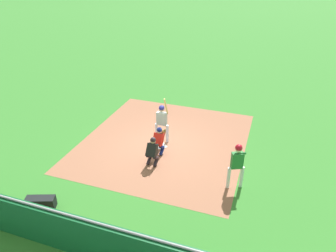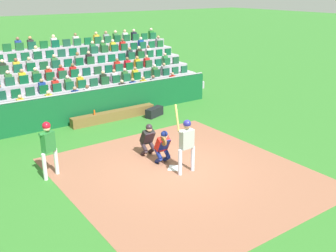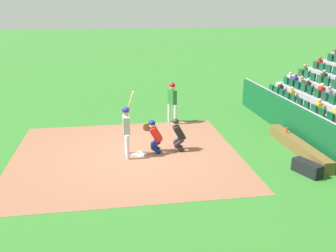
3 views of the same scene
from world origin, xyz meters
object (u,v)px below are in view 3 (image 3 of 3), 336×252
(water_bottle_on_bench, at_px, (286,130))
(dugout_bench, at_px, (298,147))
(home_plate_marker, at_px, (140,154))
(batter_at_plate, at_px, (126,125))
(catcher_crouching, at_px, (154,134))
(home_plate_umpire, at_px, (178,133))
(on_deck_batter, at_px, (172,98))
(equipment_duffel_bag, at_px, (307,168))

(water_bottle_on_bench, bearing_deg, dugout_bench, -178.31)
(home_plate_marker, xyz_separation_m, batter_at_plate, (-0.12, 0.46, 1.15))
(dugout_bench, height_order, water_bottle_on_bench, water_bottle_on_bench)
(catcher_crouching, height_order, dugout_bench, catcher_crouching)
(home_plate_umpire, distance_m, water_bottle_on_bench, 4.33)
(home_plate_marker, height_order, home_plate_umpire, home_plate_umpire)
(batter_at_plate, distance_m, on_deck_batter, 4.39)
(home_plate_marker, relative_size, home_plate_umpire, 0.35)
(batter_at_plate, relative_size, catcher_crouching, 1.86)
(home_plate_umpire, bearing_deg, catcher_crouching, 92.72)
(on_deck_batter, bearing_deg, catcher_crouching, 160.24)
(on_deck_batter, bearing_deg, batter_at_plate, 148.77)
(batter_at_plate, height_order, dugout_bench, batter_at_plate)
(catcher_crouching, xyz_separation_m, water_bottle_on_bench, (0.13, -5.21, -0.15))
(equipment_duffel_bag, bearing_deg, home_plate_marker, 43.29)
(batter_at_plate, bearing_deg, equipment_duffel_bag, -113.44)
(water_bottle_on_bench, relative_size, on_deck_batter, 0.12)
(on_deck_batter, bearing_deg, home_plate_umpire, 173.81)
(dugout_bench, bearing_deg, home_plate_marker, 82.83)
(home_plate_marker, xyz_separation_m, on_deck_batter, (3.64, -1.82, 1.15))
(batter_at_plate, bearing_deg, home_plate_umpire, -81.82)
(home_plate_marker, height_order, on_deck_batter, on_deck_batter)
(catcher_crouching, bearing_deg, home_plate_marker, 101.75)
(equipment_duffel_bag, bearing_deg, home_plate_umpire, 33.52)
(batter_at_plate, distance_m, dugout_bench, 6.35)
(dugout_bench, height_order, equipment_duffel_bag, dugout_bench)
(water_bottle_on_bench, bearing_deg, batter_at_plate, 93.34)
(catcher_crouching, xyz_separation_m, on_deck_batter, (3.53, -1.27, 0.46))
(batter_at_plate, height_order, water_bottle_on_bench, batter_at_plate)
(water_bottle_on_bench, bearing_deg, home_plate_umpire, 91.19)
(home_plate_marker, distance_m, dugout_bench, 5.84)
(home_plate_marker, relative_size, dugout_bench, 0.11)
(home_plate_marker, relative_size, on_deck_batter, 0.23)
(water_bottle_on_bench, distance_m, equipment_duffel_bag, 2.88)
(equipment_duffel_bag, relative_size, on_deck_batter, 0.53)
(home_plate_marker, height_order, equipment_duffel_bag, equipment_duffel_bag)
(dugout_bench, xyz_separation_m, on_deck_batter, (4.37, 3.97, 0.95))
(home_plate_umpire, bearing_deg, water_bottle_on_bench, -88.81)
(catcher_crouching, bearing_deg, batter_at_plate, 102.87)
(catcher_crouching, distance_m, equipment_duffel_bag, 5.34)
(home_plate_umpire, bearing_deg, dugout_bench, -101.50)
(batter_at_plate, xyz_separation_m, water_bottle_on_bench, (0.36, -6.22, -0.61))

